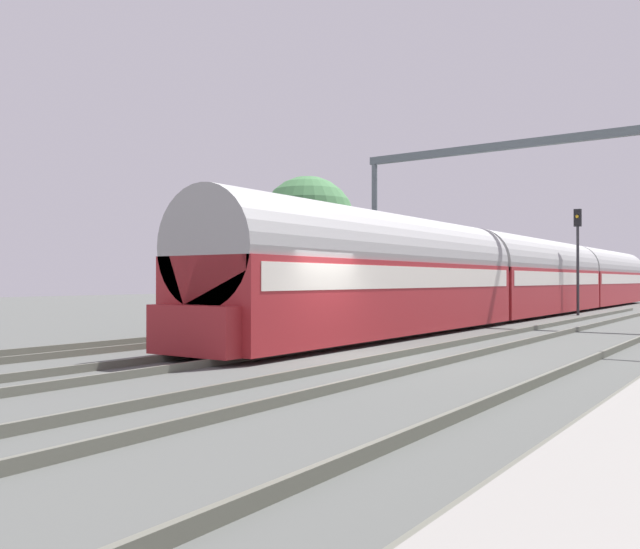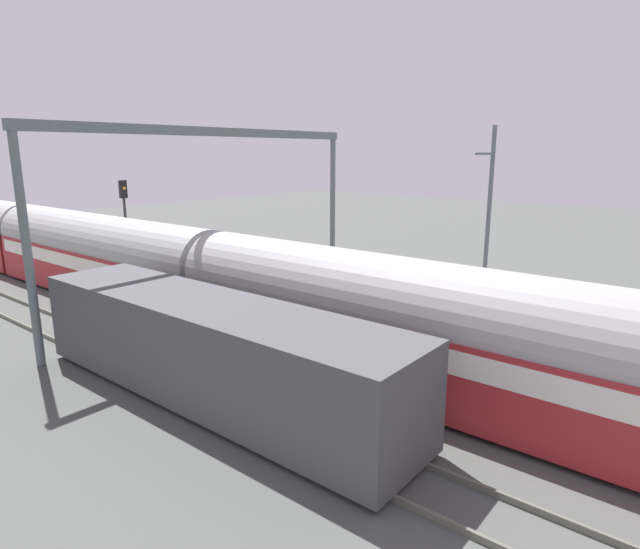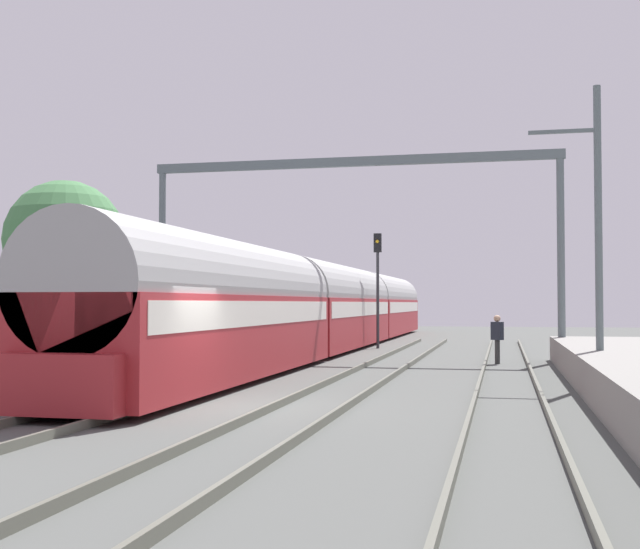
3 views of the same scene
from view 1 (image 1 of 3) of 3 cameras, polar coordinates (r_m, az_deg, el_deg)
The scene contains 10 objects.
ground at distance 16.08m, azimuth 2.15°, elevation -6.93°, with size 120.00×120.00×0.00m, color #4C4F4C.
track_far_west at distance 19.84m, azimuth -12.40°, elevation -5.47°, with size 1.52×60.00×0.16m.
track_west at distance 17.20m, azimuth -3.41°, elevation -6.24°, with size 1.51×60.00×0.16m.
track_east at distance 15.12m, azimuth 8.48°, elevation -7.04°, with size 1.51×60.00×0.16m.
track_far_east at distance 13.86m, azimuth 23.32°, elevation -7.60°, with size 1.52×60.00×0.16m.
passenger_train at distance 36.50m, azimuth 17.83°, elevation -0.20°, with size 2.93×49.20×3.82m.
freight_car at distance 26.55m, azimuth 1.61°, elevation -1.21°, with size 2.80×13.00×2.70m.
railway_signal_far at distance 36.94m, azimuth 21.09°, elevation 2.14°, with size 0.36×0.30×5.48m.
catenary_gantry at distance 30.11m, azimuth 17.88°, elevation 7.32°, with size 16.16×0.28×7.86m.
tree_west_background at distance 38.34m, azimuth -1.05°, elevation 4.32°, with size 5.45×5.45×7.75m.
Camera 1 is at (8.58, -13.48, 1.80)m, focal length 37.59 mm.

